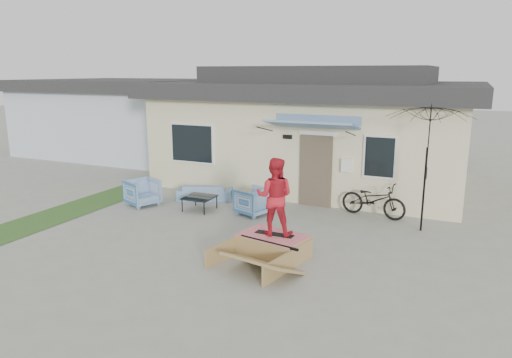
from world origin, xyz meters
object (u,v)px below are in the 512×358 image
at_px(coffee_table, 200,203).
at_px(skate_ramp, 273,246).
at_px(loveseat, 205,189).
at_px(armchair_right, 253,200).
at_px(bicycle, 374,196).
at_px(skater, 275,195).
at_px(skateboard, 274,233).
at_px(armchair_left, 142,191).
at_px(patio_umbrella, 426,162).

relative_size(coffee_table, skate_ramp, 0.43).
distance_m(loveseat, coffee_table, 1.13).
distance_m(armchair_right, bicycle, 3.29).
bearing_deg(coffee_table, bicycle, 17.36).
xyz_separation_m(coffee_table, skate_ramp, (3.23, -2.30, 0.03)).
bearing_deg(skater, bicycle, -122.56).
relative_size(armchair_right, skateboard, 0.98).
bearing_deg(bicycle, skate_ramp, 169.64).
height_order(loveseat, armchair_left, armchair_left).
xyz_separation_m(loveseat, armchair_left, (-1.37, -1.29, 0.10)).
bearing_deg(skate_ramp, loveseat, 148.88).
xyz_separation_m(coffee_table, patio_umbrella, (5.95, 0.76, 1.55)).
height_order(armchair_left, skater, skater).
bearing_deg(patio_umbrella, loveseat, 177.57).
xyz_separation_m(loveseat, patio_umbrella, (6.39, -0.27, 1.42)).
distance_m(armchair_left, coffee_table, 1.84).
height_order(armchair_left, skateboard, armchair_left).
bearing_deg(armchair_right, bicycle, 130.17).
height_order(loveseat, patio_umbrella, patio_umbrella).
xyz_separation_m(bicycle, patio_umbrella, (1.33, -0.68, 1.17)).
relative_size(coffee_table, skateboard, 0.94).
height_order(armchair_left, patio_umbrella, patio_umbrella).
xyz_separation_m(armchair_right, skateboard, (1.67, -2.50, 0.08)).
xyz_separation_m(armchair_left, skater, (5.04, -2.00, 0.92)).
bearing_deg(coffee_table, armchair_left, -171.92).
xyz_separation_m(skateboard, skater, (0.00, 0.00, 0.86)).
height_order(patio_umbrella, skater, patio_umbrella).
height_order(bicycle, skateboard, bicycle).
bearing_deg(skateboard, bicycle, 70.76).
xyz_separation_m(loveseat, armchair_right, (2.00, -0.78, 0.09)).
xyz_separation_m(patio_umbrella, skateboard, (-2.72, -3.02, -1.26)).
relative_size(skate_ramp, skateboard, 2.19).
height_order(skate_ramp, skater, skater).
bearing_deg(patio_umbrella, armchair_right, -173.34).
distance_m(bicycle, patio_umbrella, 1.90).
distance_m(coffee_table, skate_ramp, 3.96).
relative_size(coffee_table, skater, 0.48).
bearing_deg(loveseat, armchair_left, 22.74).
relative_size(patio_umbrella, skate_ramp, 1.29).
relative_size(armchair_right, skate_ramp, 0.45).
bearing_deg(armchair_left, skateboard, -88.75).
relative_size(loveseat, skater, 1.02).
bearing_deg(skater, armchair_right, -68.21).
bearing_deg(loveseat, skate_ramp, 117.08).
height_order(armchair_right, coffee_table, armchair_right).
height_order(loveseat, armchair_right, armchair_right).
xyz_separation_m(loveseat, coffee_table, (0.43, -1.03, -0.13)).
bearing_deg(armchair_right, skater, 52.59).
bearing_deg(loveseat, bicycle, 164.04).
distance_m(loveseat, bicycle, 5.08).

